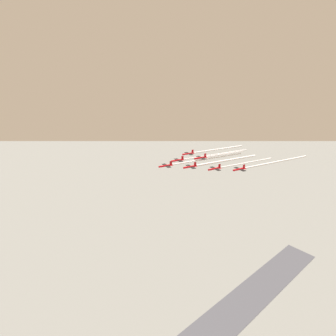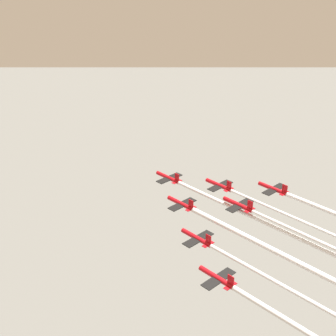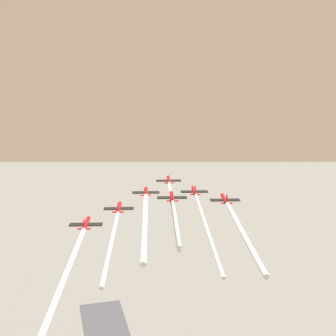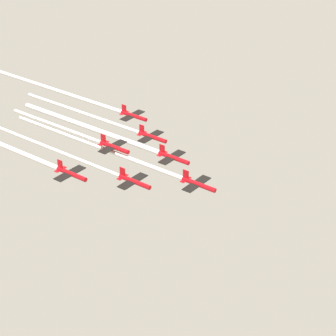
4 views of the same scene
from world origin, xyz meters
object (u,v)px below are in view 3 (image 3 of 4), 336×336
Objects in this scene: jet_0 at (169,180)px; jet_3 at (119,208)px; jet_2 at (194,191)px; jet_4 at (172,197)px; jet_1 at (146,192)px; jet_5 at (225,200)px; jet_6 at (86,224)px.

jet_0 is 28.31m from jet_3.
jet_4 is (8.10, 11.59, 1.82)m from jet_2.
jet_5 is (-20.48, 13.84, 1.10)m from jet_1.
jet_1 reaches higher than jet_3.
jet_3 is at bearing -180.00° from jet_4.
jet_0 is at bearing 59.53° from jet_1.
jet_5 is at bearing 18.78° from jet_6.
jet_0 is 14.14m from jet_1.
jet_0 is 14.14m from jet_2.
jet_1 is 28.30m from jet_6.
jet_4 is 1.00× the size of jet_6.
jet_1 is 1.00× the size of jet_2.
jet_5 is 37.92m from jet_6.
jet_3 is at bearing -150.46° from jet_2.
jet_0 reaches higher than jet_1.
jet_4 is 14.36m from jet_5.
jet_2 is 1.00× the size of jet_3.
jet_0 is at bearing 120.47° from jet_2.
jet_3 is (16.20, 23.17, -1.41)m from jet_0.
jet_0 is 1.00× the size of jet_1.
jet_0 is 1.00× the size of jet_2.
jet_5 reaches higher than jet_1.
jet_0 is 1.00× the size of jet_6.
jet_6 is (8.10, 11.59, -0.09)m from jet_3.
jet_4 is at bearing 0.00° from jet_3.
jet_0 is 28.28m from jet_5.
jet_6 is at bearing -120.47° from jet_3.
jet_5 is at bearing -0.00° from jet_3.
jet_0 is 24.42m from jet_4.
jet_3 is at bearing 180.00° from jet_5.
jet_1 is 14.34m from jet_2.
jet_6 is (22.39, 10.46, -3.01)m from jet_4.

